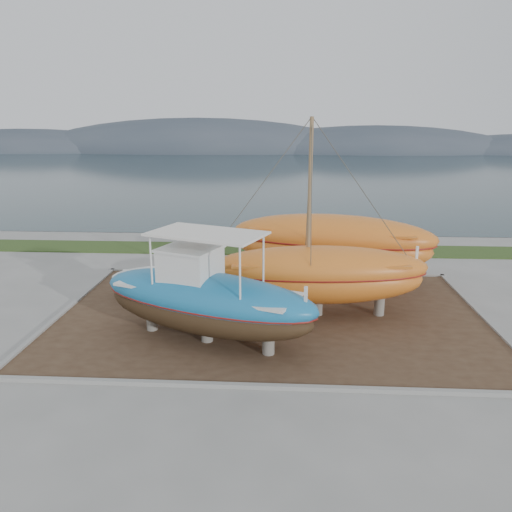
# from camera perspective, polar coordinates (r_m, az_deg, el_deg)

# --- Properties ---
(ground) EXTENTS (140.00, 140.00, 0.00)m
(ground) POSITION_cam_1_polar(r_m,az_deg,el_deg) (18.19, 1.31, -11.62)
(ground) COLOR gray
(ground) RESTS_ON ground
(dirt_patch) EXTENTS (18.00, 12.00, 0.06)m
(dirt_patch) POSITION_cam_1_polar(r_m,az_deg,el_deg) (21.82, 1.71, -6.80)
(dirt_patch) COLOR #422D1E
(dirt_patch) RESTS_ON ground
(curb_frame) EXTENTS (18.60, 12.60, 0.15)m
(curb_frame) POSITION_cam_1_polar(r_m,az_deg,el_deg) (21.80, 1.71, -6.69)
(curb_frame) COLOR gray
(curb_frame) RESTS_ON ground
(grass_strip) EXTENTS (44.00, 3.00, 0.08)m
(grass_strip) POSITION_cam_1_polar(r_m,az_deg,el_deg) (32.76, 2.33, 0.77)
(grass_strip) COLOR #284219
(grass_strip) RESTS_ON ground
(sea) EXTENTS (260.00, 100.00, 0.04)m
(sea) POSITION_cam_1_polar(r_m,az_deg,el_deg) (86.61, 3.07, 9.77)
(sea) COLOR #1A2F34
(sea) RESTS_ON ground
(mountain_ridge) EXTENTS (200.00, 36.00, 20.00)m
(mountain_ridge) POSITION_cam_1_polar(r_m,az_deg,el_deg) (141.46, 3.25, 11.88)
(mountain_ridge) COLOR #333D49
(mountain_ridge) RESTS_ON ground
(blue_caique) EXTENTS (9.26, 5.83, 4.26)m
(blue_caique) POSITION_cam_1_polar(r_m,az_deg,el_deg) (18.66, -5.76, -3.67)
(blue_caique) COLOR #1B74AC
(blue_caique) RESTS_ON dirt_patch
(white_dinghy) EXTENTS (4.79, 2.65, 1.36)m
(white_dinghy) POSITION_cam_1_polar(r_m,az_deg,el_deg) (24.47, -10.86, -2.84)
(white_dinghy) COLOR white
(white_dinghy) RESTS_ON dirt_patch
(orange_sailboat) EXTENTS (9.40, 3.21, 8.31)m
(orange_sailboat) POSITION_cam_1_polar(r_m,az_deg,el_deg) (20.82, 7.37, 4.03)
(orange_sailboat) COLOR orange
(orange_sailboat) RESTS_ON dirt_patch
(orange_bare_hull) EXTENTS (10.89, 5.20, 3.43)m
(orange_bare_hull) POSITION_cam_1_polar(r_m,az_deg,el_deg) (26.05, 8.59, 0.75)
(orange_bare_hull) COLOR orange
(orange_bare_hull) RESTS_ON dirt_patch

